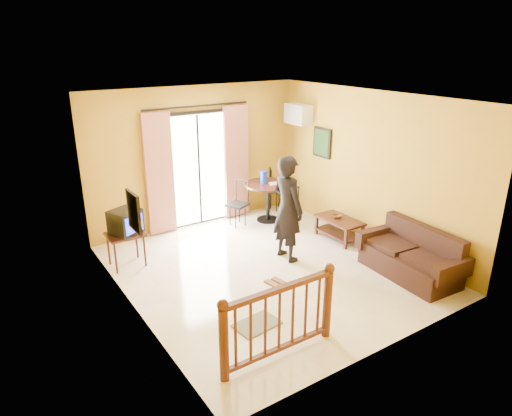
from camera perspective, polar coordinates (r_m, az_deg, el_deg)
ground at (r=7.68m, az=1.46°, el=-7.66°), size 5.00×5.00×0.00m
room_shell at (r=7.05m, az=1.58°, el=4.67°), size 5.00×5.00×5.00m
balcony_door at (r=9.22m, az=-7.14°, el=4.93°), size 2.25×0.14×2.46m
tv_table at (r=7.90m, az=-16.03°, el=-3.59°), size 0.59×0.49×0.59m
television at (r=7.80m, az=-16.00°, el=-1.66°), size 0.58×0.56×0.41m
picture_left at (r=5.98m, az=-15.01°, el=-0.47°), size 0.05×0.42×0.52m
dining_table at (r=9.48m, az=1.54°, el=2.11°), size 0.98×0.98×0.81m
water_jug at (r=9.41m, az=0.98°, el=3.89°), size 0.14×0.14×0.26m
serving_tray at (r=9.42m, az=2.56°, el=3.11°), size 0.32×0.25×0.02m
dining_chairs at (r=9.69m, az=1.56°, el=-1.55°), size 1.79×1.59×0.95m
air_conditioner at (r=9.71m, az=5.27°, el=11.61°), size 0.31×0.60×0.40m
botanical_print at (r=9.39m, az=8.25°, el=8.08°), size 0.05×0.50×0.60m
coffee_table at (r=8.84m, az=10.35°, el=-2.17°), size 0.51×0.92×0.41m
bowl at (r=8.83m, az=10.11°, el=-1.04°), size 0.23×0.23×0.06m
sofa at (r=7.81m, az=18.91°, el=-5.89°), size 0.87×1.71×0.80m
standing_person at (r=7.72m, az=3.98°, el=-0.08°), size 0.47×0.69×1.84m
stair_balustrade at (r=5.49m, az=2.95°, el=-13.31°), size 1.63×0.13×1.04m
doormat at (r=6.32m, az=0.10°, el=-14.31°), size 0.64×0.47×0.02m
sandals at (r=7.28m, az=2.39°, el=-9.23°), size 0.28×0.26×0.03m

